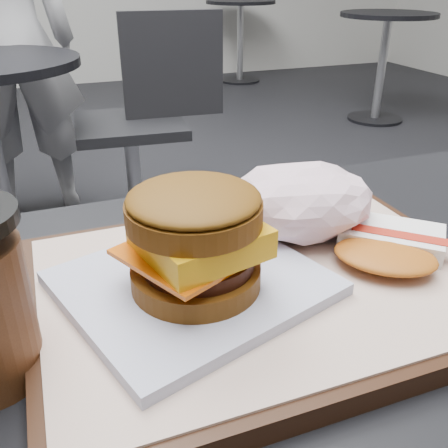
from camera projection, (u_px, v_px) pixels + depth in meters
serving_tray at (263, 285)px, 0.42m from camera, size 0.38×0.28×0.02m
breakfast_sandwich at (195, 250)px, 0.38m from camera, size 0.23×0.22×0.09m
hash_brown at (389, 245)px, 0.44m from camera, size 0.13×0.13×0.02m
crumpled_wrapper at (300, 201)px, 0.47m from camera, size 0.15×0.11×0.06m
neighbor_chair at (145, 111)px, 1.99m from camera, size 0.62×0.45×0.88m
patron at (8, 40)px, 2.04m from camera, size 0.56×0.37×1.51m
bg_table_near at (385, 41)px, 3.50m from camera, size 0.66×0.66×0.75m
bg_table_far at (240, 21)px, 4.79m from camera, size 0.66×0.66×0.75m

